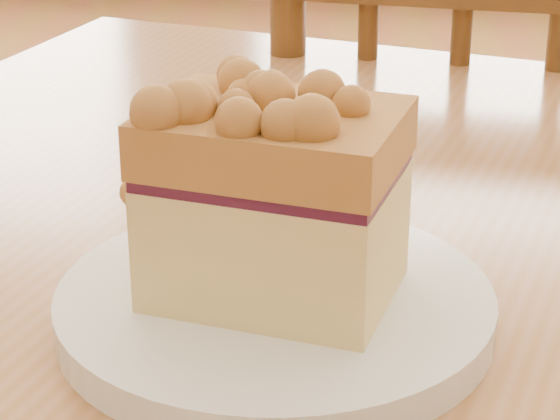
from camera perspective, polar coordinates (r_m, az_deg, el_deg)
name	(u,v)px	position (r m, az deg, el deg)	size (l,w,h in m)	color
cafe_chair_main	(450,296)	(1.25, 8.88, -4.47)	(0.44, 0.44, 0.87)	#5C3219
plate	(275,308)	(0.55, -0.27, -5.16)	(0.22, 0.22, 0.02)	white
cake_slice	(274,188)	(0.52, -0.30, 1.15)	(0.14, 0.11, 0.11)	#D1C376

